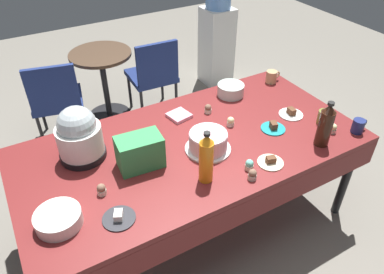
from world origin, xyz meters
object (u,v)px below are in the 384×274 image
at_px(dessert_plate_teal, 273,128).
at_px(soda_bottle_orange_juice, 206,158).
at_px(coffee_mug_tan, 272,77).
at_px(cupcake_mint, 208,109).
at_px(cupcake_berry, 231,122).
at_px(ceramic_snack_bowl, 58,219).
at_px(cupcake_cocoa, 333,128).
at_px(cupcake_lemon, 252,175).
at_px(dessert_plate_cream, 271,162).
at_px(maroon_chair_right, 154,73).
at_px(coffee_mug_olive, 324,117).
at_px(coffee_mug_navy, 358,126).
at_px(soda_bottle_cola, 325,125).
at_px(maroon_chair_left, 56,98).
at_px(slow_cooker, 79,135).
at_px(cupcake_vanilla, 249,165).
at_px(frosted_layer_cake, 208,142).
at_px(soda_carton, 140,152).
at_px(water_cooler, 217,35).
at_px(glass_salad_bowl, 231,90).
at_px(cupcake_rose, 102,190).
at_px(round_cafe_table, 103,74).
at_px(dessert_plate_white, 291,113).
at_px(dessert_plate_charcoal, 119,217).
at_px(potluck_table, 192,151).

bearing_deg(dessert_plate_teal, soda_bottle_orange_juice, -163.79).
bearing_deg(coffee_mug_tan, cupcake_mint, -169.17).
bearing_deg(cupcake_berry, coffee_mug_tan, 28.32).
bearing_deg(ceramic_snack_bowl, cupcake_cocoa, -3.97).
relative_size(cupcake_lemon, soda_bottle_orange_juice, 0.21).
bearing_deg(dessert_plate_cream, maroon_chair_right, 87.37).
distance_m(coffee_mug_tan, coffee_mug_olive, 0.64).
bearing_deg(coffee_mug_navy, ceramic_snack_bowl, 174.05).
height_order(dessert_plate_teal, coffee_mug_olive, coffee_mug_olive).
bearing_deg(cupcake_berry, ceramic_snack_bowl, -167.12).
bearing_deg(soda_bottle_cola, maroon_chair_left, 124.11).
xyz_separation_m(slow_cooker, cupcake_vanilla, (0.80, -0.59, -0.13)).
bearing_deg(frosted_layer_cake, coffee_mug_olive, -9.91).
height_order(coffee_mug_tan, soda_carton, soda_carton).
relative_size(dessert_plate_teal, water_cooler, 0.13).
distance_m(ceramic_snack_bowl, cupcake_berry, 1.25).
relative_size(cupcake_lemon, cupcake_vanilla, 1.00).
distance_m(glass_salad_bowl, cupcake_rose, 1.31).
height_order(soda_bottle_orange_juice, round_cafe_table, soda_bottle_orange_juice).
distance_m(ceramic_snack_bowl, cupcake_mint, 1.27).
relative_size(slow_cooker, cupcake_rose, 5.12).
xyz_separation_m(ceramic_snack_bowl, soda_carton, (0.53, 0.21, 0.06)).
xyz_separation_m(dessert_plate_white, soda_carton, (-1.14, 0.03, 0.09)).
height_order(cupcake_lemon, soda_carton, soda_carton).
relative_size(cupcake_berry, cupcake_rose, 1.00).
xyz_separation_m(glass_salad_bowl, coffee_mug_olive, (0.34, -0.63, 0.00)).
height_order(cupcake_mint, cupcake_vanilla, same).
xyz_separation_m(coffee_mug_olive, soda_carton, (-1.26, 0.22, 0.05)).
height_order(glass_salad_bowl, dessert_plate_charcoal, glass_salad_bowl).
distance_m(dessert_plate_teal, cupcake_lemon, 0.52).
height_order(cupcake_lemon, coffee_mug_tan, coffee_mug_tan).
bearing_deg(coffee_mug_tan, dessert_plate_charcoal, -155.07).
relative_size(cupcake_mint, cupcake_vanilla, 1.00).
xyz_separation_m(potluck_table, cupcake_cocoa, (0.86, -0.36, 0.09)).
bearing_deg(maroon_chair_left, dessert_plate_charcoal, -91.89).
height_order(glass_salad_bowl, soda_carton, soda_carton).
xyz_separation_m(coffee_mug_olive, maroon_chair_left, (-1.46, 1.72, -0.31)).
xyz_separation_m(potluck_table, ceramic_snack_bowl, (-0.89, -0.24, 0.10)).
distance_m(cupcake_cocoa, maroon_chair_left, 2.34).
distance_m(potluck_table, dessert_plate_charcoal, 0.72).
bearing_deg(maroon_chair_right, glass_salad_bowl, -81.64).
bearing_deg(dessert_plate_charcoal, cupcake_rose, 94.41).
relative_size(potluck_table, dessert_plate_white, 12.94).
xyz_separation_m(dessert_plate_white, cupcake_lemon, (-0.64, -0.39, 0.02)).
relative_size(ceramic_snack_bowl, dessert_plate_teal, 1.41).
bearing_deg(coffee_mug_olive, soda_bottle_orange_juice, -175.73).
xyz_separation_m(cupcake_cocoa, water_cooler, (0.49, 2.14, -0.19)).
height_order(cupcake_vanilla, coffee_mug_tan, coffee_mug_tan).
height_order(cupcake_berry, soda_bottle_orange_juice, soda_bottle_orange_juice).
height_order(dessert_plate_charcoal, dessert_plate_cream, dessert_plate_charcoal).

